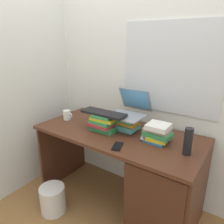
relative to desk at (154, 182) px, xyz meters
The scene contains 14 objects.
ground_plane 0.57m from the desk, behind, with size 6.00×6.00×0.00m, color olive.
wall_back 1.05m from the desk, 132.27° to the left, with size 6.00×0.06×2.60m.
wall_left 1.66m from the desk, behind, with size 0.05×6.00×2.60m, color silver.
desk is the anchor object (origin of this frame).
book_stack_tall 0.56m from the desk, 163.92° to the left, with size 0.24×0.18×0.13m.
book_stack_keyboard_riser 0.67m from the desk, behind, with size 0.25×0.18×0.16m.
book_stack_side 0.43m from the desk, 110.60° to the left, with size 0.22×0.18×0.16m.
laptop 0.67m from the desk, 154.40° to the left, with size 0.31×0.36×0.23m.
keyboard 0.73m from the desk, behind, with size 0.42×0.14×0.02m, color black.
computer_mouse 0.39m from the desk, 169.05° to the left, with size 0.06×0.10×0.04m, color #A5A8AD.
mug 1.07m from the desk, behind, with size 0.11×0.07×0.10m.
water_bottle 0.51m from the desk, ahead, with size 0.06×0.06×0.20m, color black.
cell_phone 0.48m from the desk, 138.20° to the right, with size 0.07×0.14×0.01m, color black.
wastebasket 0.97m from the desk, 152.79° to the right, with size 0.24×0.24×0.26m, color silver.
Camera 1 is at (0.96, -1.47, 1.57)m, focal length 34.01 mm.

